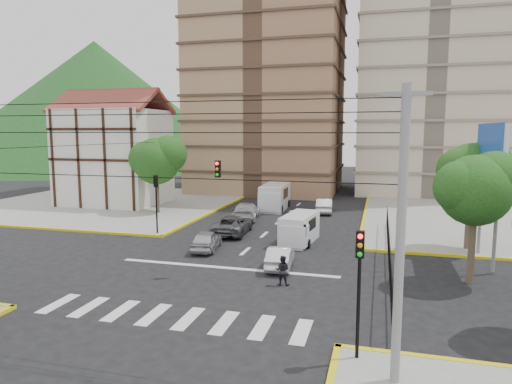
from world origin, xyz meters
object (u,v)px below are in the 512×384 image
(traffic_light_se, at_px, (359,273))
(van_right_lane, at_px, (299,229))
(pedestrian_crosswalk, at_px, (282,270))
(traffic_light_nw, at_px, (156,194))
(car_silver_front_left, at_px, (206,240))
(van_left_lane, at_px, (274,198))
(car_white_front_right, at_px, (280,257))

(traffic_light_se, height_order, van_right_lane, traffic_light_se)
(van_right_lane, height_order, pedestrian_crosswalk, van_right_lane)
(traffic_light_nw, height_order, car_silver_front_left, traffic_light_nw)
(van_right_lane, bearing_deg, traffic_light_se, -66.63)
(traffic_light_nw, xyz_separation_m, van_left_lane, (6.06, 13.11, -1.88))
(traffic_light_se, height_order, car_white_front_right, traffic_light_se)
(traffic_light_nw, height_order, van_right_lane, traffic_light_nw)
(traffic_light_nw, relative_size, pedestrian_crosswalk, 2.87)
(traffic_light_se, relative_size, van_right_lane, 0.94)
(traffic_light_nw, xyz_separation_m, pedestrian_crosswalk, (11.51, -8.61, -2.34))
(car_silver_front_left, bearing_deg, van_right_lane, -157.05)
(pedestrian_crosswalk, bearing_deg, van_left_lane, -74.57)
(pedestrian_crosswalk, bearing_deg, van_right_lane, -84.12)
(traffic_light_se, xyz_separation_m, van_right_lane, (-4.79, 15.86, -2.13))
(van_right_lane, bearing_deg, car_silver_front_left, -142.15)
(car_silver_front_left, bearing_deg, van_left_lane, -101.27)
(pedestrian_crosswalk, bearing_deg, traffic_light_se, 121.63)
(traffic_light_nw, distance_m, car_white_front_right, 12.42)
(traffic_light_nw, bearing_deg, pedestrian_crosswalk, -36.78)
(van_right_lane, height_order, car_white_front_right, van_right_lane)
(car_silver_front_left, distance_m, car_white_front_right, 6.10)
(traffic_light_nw, height_order, pedestrian_crosswalk, traffic_light_nw)
(traffic_light_nw, height_order, car_white_front_right, traffic_light_nw)
(van_left_lane, distance_m, car_white_front_right, 19.38)
(traffic_light_se, distance_m, traffic_light_nw, 22.06)
(traffic_light_se, xyz_separation_m, traffic_light_nw, (-15.60, 15.60, 0.00))
(traffic_light_se, height_order, van_left_lane, traffic_light_se)
(van_right_lane, bearing_deg, traffic_light_nw, -172.08)
(traffic_light_se, distance_m, van_right_lane, 16.70)
(pedestrian_crosswalk, bearing_deg, car_white_front_right, -74.44)
(van_right_lane, bearing_deg, pedestrian_crosswalk, -78.89)
(traffic_light_se, xyz_separation_m, van_left_lane, (-9.54, 28.71, -1.88))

